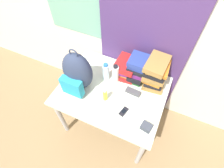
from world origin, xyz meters
TOP-DOWN VIEW (x-y plane):
  - ground_plane at (0.00, 0.00)m, footprint 12.00×12.00m
  - wall_back at (-0.00, 0.91)m, footprint 6.00×0.06m
  - curtain_blue at (0.13, 0.86)m, footprint 0.90×0.04m
  - desk at (0.00, 0.41)m, footprint 1.06×0.83m
  - backpack at (-0.32, 0.32)m, footprint 0.30×0.27m
  - book_stack_left at (0.05, 0.68)m, footprint 0.22×0.29m
  - book_stack_center at (0.17, 0.67)m, footprint 0.23×0.25m
  - book_stack_right at (0.35, 0.67)m, footprint 0.24×0.29m
  - water_bottle at (-0.12, 0.52)m, footprint 0.07×0.07m
  - sports_bottle at (-0.02, 0.54)m, footprint 0.07×0.07m
  - sunscreen_bottle at (-0.02, 0.29)m, footprint 0.04×0.04m
  - cell_phone at (0.20, 0.23)m, footprint 0.07×0.11m
  - sunglasses_case at (0.21, 0.47)m, footprint 0.15×0.07m
  - camera_pouch at (0.44, 0.16)m, footprint 0.10×0.09m

SIDE VIEW (x-z plane):
  - ground_plane at x=0.00m, z-range 0.00..0.00m
  - desk at x=0.00m, z-range 0.27..0.98m
  - cell_phone at x=0.20m, z-range 0.71..0.73m
  - sunglasses_case at x=0.21m, z-range 0.71..0.75m
  - camera_pouch at x=0.44m, z-range 0.71..0.76m
  - sunscreen_bottle at x=-0.02m, z-range 0.70..0.85m
  - book_stack_left at x=0.05m, z-range 0.71..0.89m
  - water_bottle at x=-0.12m, z-range 0.70..0.93m
  - sports_bottle at x=-0.02m, z-range 0.70..0.93m
  - book_stack_center at x=0.17m, z-range 0.71..0.98m
  - book_stack_right at x=0.35m, z-range 0.71..1.03m
  - backpack at x=-0.32m, z-range 0.67..1.16m
  - curtain_blue at x=0.13m, z-range 0.00..2.50m
  - wall_back at x=0.00m, z-range 0.00..2.50m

